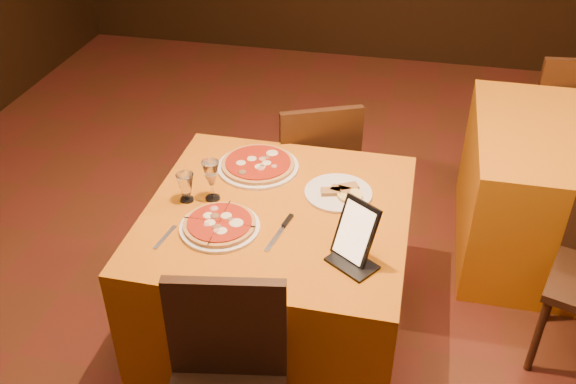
% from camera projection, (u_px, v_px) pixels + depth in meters
% --- Properties ---
extents(floor, '(6.00, 7.00, 0.01)m').
position_uv_depth(floor, '(344.00, 338.00, 3.11)').
color(floor, '#5E2D19').
rests_on(floor, ground).
extents(main_table, '(1.10, 1.10, 0.75)m').
position_uv_depth(main_table, '(278.00, 276.00, 2.92)').
color(main_table, '#BC650C').
rests_on(main_table, floor).
extents(side_table, '(1.10, 1.10, 0.75)m').
position_uv_depth(side_table, '(571.00, 195.00, 3.45)').
color(side_table, orange).
rests_on(side_table, floor).
extents(chair_main_far, '(0.55, 0.55, 0.91)m').
position_uv_depth(chair_main_far, '(311.00, 168.00, 3.52)').
color(chair_main_far, black).
rests_on(chair_main_far, floor).
extents(chair_side_far, '(0.40, 0.40, 0.91)m').
position_uv_depth(chair_side_far, '(556.00, 116.00, 4.04)').
color(chair_side_far, black).
rests_on(chair_side_far, floor).
extents(pizza_near, '(0.33, 0.33, 0.03)m').
position_uv_depth(pizza_near, '(220.00, 226.00, 2.59)').
color(pizza_near, white).
rests_on(pizza_near, main_table).
extents(pizza_far, '(0.38, 0.38, 0.03)m').
position_uv_depth(pizza_far, '(258.00, 165.00, 2.97)').
color(pizza_far, white).
rests_on(pizza_far, main_table).
extents(cutlet_dish, '(0.30, 0.30, 0.03)m').
position_uv_depth(cutlet_dish, '(338.00, 192.00, 2.79)').
color(cutlet_dish, white).
rests_on(cutlet_dish, main_table).
extents(wine_glass, '(0.10, 0.10, 0.19)m').
position_uv_depth(wine_glass, '(211.00, 180.00, 2.72)').
color(wine_glass, '#DBBA7C').
rests_on(wine_glass, main_table).
extents(water_glass, '(0.07, 0.07, 0.13)m').
position_uv_depth(water_glass, '(186.00, 187.00, 2.73)').
color(water_glass, silver).
rests_on(water_glass, main_table).
extents(tablet, '(0.19, 0.17, 0.23)m').
position_uv_depth(tablet, '(355.00, 232.00, 2.39)').
color(tablet, black).
rests_on(tablet, main_table).
extents(knife, '(0.07, 0.24, 0.01)m').
position_uv_depth(knife, '(279.00, 233.00, 2.57)').
color(knife, silver).
rests_on(knife, main_table).
extents(fork_near, '(0.04, 0.16, 0.01)m').
position_uv_depth(fork_near, '(165.00, 237.00, 2.55)').
color(fork_near, silver).
rests_on(fork_near, main_table).
extents(fork_far, '(0.04, 0.18, 0.01)m').
position_uv_depth(fork_far, '(282.00, 169.00, 2.96)').
color(fork_far, '#BBBDC3').
rests_on(fork_far, main_table).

